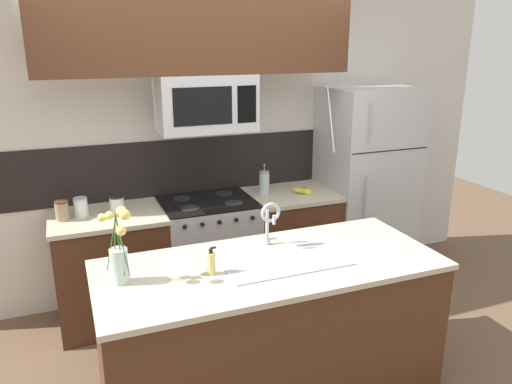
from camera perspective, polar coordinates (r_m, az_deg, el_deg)
The scene contains 19 objects.
ground_plane at distance 3.77m, azimuth -1.11°, elevation -18.59°, with size 10.00×10.00×0.00m, color brown.
rear_partition at distance 4.46m, azimuth -3.35°, elevation 5.43°, with size 5.20×0.10×2.60m, color silver.
splash_band at distance 4.36m, azimuth -6.84°, elevation 3.04°, with size 3.19×0.01×0.48m, color black.
back_counter_left at distance 4.17m, azimuth -16.10°, elevation -8.37°, with size 0.87×0.65×0.91m.
back_counter_right at distance 4.54m, azimuth 3.85°, elevation -5.55°, with size 0.78×0.65×0.91m.
stove_range at distance 4.29m, azimuth -5.39°, elevation -6.90°, with size 0.76×0.64×0.93m.
microwave at distance 3.93m, azimuth -5.81°, elevation 10.11°, with size 0.74×0.40×0.44m.
upper_cabinet_band at distance 3.86m, azimuth -6.58°, elevation 17.66°, with size 2.35×0.34×0.60m, color #4C2B19.
refrigerator at distance 4.77m, azimuth 12.23°, elevation 0.86°, with size 0.79×0.74×1.80m.
storage_jar_tall at distance 3.96m, azimuth -21.30°, elevation -1.99°, with size 0.10×0.10×0.15m.
storage_jar_medium at distance 4.00m, azimuth -19.39°, elevation -1.63°, with size 0.10×0.10×0.15m.
storage_jar_short at distance 3.98m, azimuth -15.62°, elevation -1.40°, with size 0.11×0.11×0.14m.
banana_bunch at distance 4.37m, azimuth 5.54°, elevation 0.14°, with size 0.19×0.16×0.08m.
french_press at distance 4.32m, azimuth 0.95°, elevation 1.08°, with size 0.09×0.09×0.27m.
island_counter at distance 3.26m, azimuth 1.59°, elevation -15.29°, with size 2.08×0.88×0.91m.
kitchen_sink at distance 3.10m, azimuth 3.15°, elevation -8.92°, with size 0.76×0.44×0.16m.
sink_faucet at distance 3.18m, azimuth 1.60°, elevation -3.00°, with size 0.14×0.14×0.31m.
dish_soap_bottle at distance 2.88m, azimuth -5.16°, elevation -8.08°, with size 0.06×0.05×0.16m.
flower_vase at distance 2.83m, azimuth -15.35°, elevation -7.15°, with size 0.16×0.16×0.44m.
Camera 1 is at (-1.06, -2.88, 2.20)m, focal length 35.00 mm.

